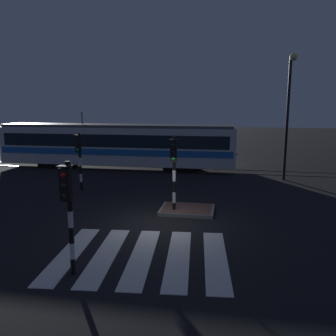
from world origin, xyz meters
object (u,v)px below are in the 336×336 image
traffic_light_corner_far_left (79,153)px  tram (116,145)px  street_lamp_trackside_right (289,103)px  traffic_light_median_centre (174,164)px  traffic_light_kerb_mid_left (68,202)px

traffic_light_corner_far_left → tram: 6.98m
street_lamp_trackside_right → traffic_light_median_centre: bearing=-126.5°
tram → traffic_light_median_centre: bearing=-59.8°
traffic_light_kerb_mid_left → traffic_light_corner_far_left: (-3.82, 9.25, -0.03)m
street_lamp_trackside_right → tram: size_ratio=0.43×
traffic_light_corner_far_left → tram: (-0.19, 6.97, -0.35)m
traffic_light_kerb_mid_left → traffic_light_corner_far_left: 10.01m
traffic_light_corner_far_left → traffic_light_median_centre: traffic_light_median_centre is taller
traffic_light_median_centre → tram: size_ratio=0.19×
traffic_light_corner_far_left → tram: size_ratio=0.18×
traffic_light_median_centre → street_lamp_trackside_right: 10.05m
traffic_light_corner_far_left → traffic_light_median_centre: size_ratio=0.95×
tram → traffic_light_corner_far_left: bearing=-88.4°
traffic_light_corner_far_left → traffic_light_median_centre: 6.63m
traffic_light_kerb_mid_left → street_lamp_trackside_right: (7.72, 13.80, 2.64)m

